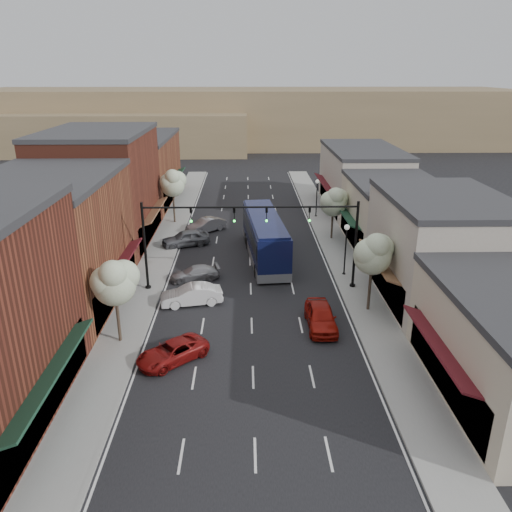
{
  "coord_description": "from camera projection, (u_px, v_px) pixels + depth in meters",
  "views": [
    {
      "loc": [
        -0.33,
        -27.71,
        16.15
      ],
      "look_at": [
        0.44,
        9.44,
        2.2
      ],
      "focal_mm": 35.0,
      "sensor_mm": 36.0,
      "label": 1
    }
  ],
  "objects": [
    {
      "name": "parked_car_a",
      "position": [
        172.0,
        352.0,
        29.22
      ],
      "size": [
        4.6,
        4.38,
        1.21
      ],
      "primitive_type": "imported",
      "rotation": [
        0.0,
        0.0,
        -0.85
      ],
      "color": "maroon",
      "rests_on": "ground"
    },
    {
      "name": "lamp_post_far",
      "position": [
        317.0,
        192.0,
        56.93
      ],
      "size": [
        0.44,
        0.44,
        4.44
      ],
      "color": "black",
      "rests_on": "ground"
    },
    {
      "name": "signal_mast_left",
      "position": [
        176.0,
        233.0,
        37.37
      ],
      "size": [
        8.22,
        0.46,
        7.0
      ],
      "color": "black",
      "rests_on": "ground"
    },
    {
      "name": "tree_right_far",
      "position": [
        334.0,
        201.0,
        49.05
      ],
      "size": [
        2.85,
        2.65,
        5.43
      ],
      "color": "#47382B",
      "rests_on": "ground"
    },
    {
      "name": "sidewalk_right",
      "position": [
        335.0,
        243.0,
        49.07
      ],
      "size": [
        2.8,
        73.0,
        0.15
      ],
      "primitive_type": "cube",
      "color": "gray",
      "rests_on": "ground"
    },
    {
      "name": "parked_car_d",
      "position": [
        186.0,
        238.0,
        48.3
      ],
      "size": [
        4.96,
        3.37,
        1.57
      ],
      "primitive_type": "imported",
      "rotation": [
        0.0,
        0.0,
        -1.21
      ],
      "color": "#5A5D62",
      "rests_on": "ground"
    },
    {
      "name": "sidewalk_left",
      "position": [
        164.0,
        244.0,
        48.75
      ],
      "size": [
        2.8,
        73.0,
        0.15
      ],
      "primitive_type": "cube",
      "color": "gray",
      "rests_on": "ground"
    },
    {
      "name": "red_hatchback",
      "position": [
        321.0,
        316.0,
        33.02
      ],
      "size": [
        1.88,
        4.66,
        1.59
      ],
      "primitive_type": "imported",
      "rotation": [
        0.0,
        0.0,
        0.0
      ],
      "color": "#96120A",
      "rests_on": "ground"
    },
    {
      "name": "bldg_right_midnear",
      "position": [
        440.0,
        249.0,
        36.13
      ],
      "size": [
        9.14,
        12.1,
        7.9
      ],
      "color": "#AEA395",
      "rests_on": "ground"
    },
    {
      "name": "signal_mast_right",
      "position": [
        325.0,
        232.0,
        37.59
      ],
      "size": [
        8.22,
        0.46,
        7.0
      ],
      "color": "black",
      "rests_on": "ground"
    },
    {
      "name": "lamp_post_near",
      "position": [
        346.0,
        242.0,
        40.54
      ],
      "size": [
        0.44,
        0.44,
        4.44
      ],
      "color": "black",
      "rests_on": "ground"
    },
    {
      "name": "tree_left_far",
      "position": [
        173.0,
        183.0,
        54.12
      ],
      "size": [
        2.85,
        2.65,
        6.13
      ],
      "color": "#47382B",
      "rests_on": "ground"
    },
    {
      "name": "bldg_left_midnear",
      "position": [
        50.0,
        242.0,
        35.32
      ],
      "size": [
        10.14,
        14.1,
        9.4
      ],
      "color": "brown",
      "rests_on": "ground"
    },
    {
      "name": "bldg_right_midfar",
      "position": [
        393.0,
        214.0,
        47.62
      ],
      "size": [
        9.14,
        12.1,
        6.4
      ],
      "color": "#B9AA93",
      "rests_on": "ground"
    },
    {
      "name": "curb_left",
      "position": [
        178.0,
        244.0,
        48.77
      ],
      "size": [
        0.25,
        73.0,
        0.17
      ],
      "primitive_type": "cube",
      "color": "gray",
      "rests_on": "ground"
    },
    {
      "name": "hill_near",
      "position": [
        126.0,
        132.0,
        102.73
      ],
      "size": [
        50.0,
        20.0,
        8.0
      ],
      "primitive_type": "cube",
      "color": "#7A6647",
      "rests_on": "ground"
    },
    {
      "name": "coach_bus",
      "position": [
        265.0,
        237.0,
        44.87
      ],
      "size": [
        3.93,
        12.96,
        3.9
      ],
      "rotation": [
        0.0,
        0.0,
        0.09
      ],
      "color": "#0E1339",
      "rests_on": "ground"
    },
    {
      "name": "hill_far",
      "position": [
        247.0,
        117.0,
        113.75
      ],
      "size": [
        120.0,
        30.0,
        12.0
      ],
      "primitive_type": "cube",
      "color": "#7A6647",
      "rests_on": "ground"
    },
    {
      "name": "parked_car_c",
      "position": [
        195.0,
        273.0,
        40.56
      ],
      "size": [
        4.29,
        2.54,
        1.16
      ],
      "primitive_type": "imported",
      "rotation": [
        0.0,
        0.0,
        -1.33
      ],
      "color": "#939297",
      "rests_on": "ground"
    },
    {
      "name": "bldg_right_far",
      "position": [
        361.0,
        179.0,
        60.56
      ],
      "size": [
        9.14,
        16.1,
        7.4
      ],
      "color": "#AEA395",
      "rests_on": "ground"
    },
    {
      "name": "curb_right",
      "position": [
        321.0,
        243.0,
        49.05
      ],
      "size": [
        0.25,
        73.0,
        0.17
      ],
      "primitive_type": "cube",
      "color": "gray",
      "rests_on": "ground"
    },
    {
      "name": "tree_right_near",
      "position": [
        374.0,
        253.0,
        33.91
      ],
      "size": [
        2.85,
        2.65,
        5.95
      ],
      "color": "#47382B",
      "rests_on": "ground"
    },
    {
      "name": "tree_left_near",
      "position": [
        115.0,
        281.0,
        29.92
      ],
      "size": [
        2.85,
        2.65,
        5.69
      ],
      "color": "#47382B",
      "rests_on": "ground"
    },
    {
      "name": "parked_car_e",
      "position": [
        206.0,
        225.0,
        52.56
      ],
      "size": [
        4.33,
        4.02,
        1.45
      ],
      "primitive_type": "imported",
      "rotation": [
        0.0,
        0.0,
        -0.86
      ],
      "color": "#A1A1A6",
      "rests_on": "ground"
    },
    {
      "name": "parked_car_b",
      "position": [
        191.0,
        295.0,
        36.3
      ],
      "size": [
        4.68,
        2.42,
        1.47
      ],
      "primitive_type": "imported",
      "rotation": [
        0.0,
        0.0,
        -1.37
      ],
      "color": "silver",
      "rests_on": "ground"
    },
    {
      "name": "bldg_left_far",
      "position": [
        137.0,
        169.0,
        63.58
      ],
      "size": [
        10.14,
        18.1,
        8.4
      ],
      "color": "brown",
      "rests_on": "ground"
    },
    {
      "name": "ground",
      "position": [
        252.0,
        341.0,
        31.62
      ],
      "size": [
        160.0,
        160.0,
        0.0
      ],
      "primitive_type": "plane",
      "color": "black",
      "rests_on": "ground"
    },
    {
      "name": "bldg_left_midfar",
      "position": [
        102.0,
        188.0,
        48.16
      ],
      "size": [
        10.14,
        14.1,
        10.9
      ],
      "color": "maroon",
      "rests_on": "ground"
    }
  ]
}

